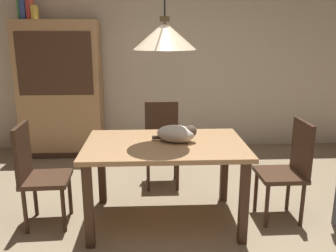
{
  "coord_description": "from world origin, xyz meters",
  "views": [
    {
      "loc": [
        -0.17,
        -2.59,
        1.68
      ],
      "look_at": [
        -0.02,
        0.56,
        0.85
      ],
      "focal_mm": 37.84,
      "sensor_mm": 36.0,
      "label": 1
    }
  ],
  "objects_px": {
    "book_red_tall": "(30,8)",
    "book_yellow_short": "(35,13)",
    "hutch_bookcase": "(61,92)",
    "chair_far_back": "(162,140)",
    "chair_right_side": "(289,166)",
    "dining_table": "(165,154)",
    "book_blue_wide": "(25,10)",
    "cat_sleeping": "(177,133)",
    "pendant_lamp": "(165,35)",
    "book_green_slim": "(21,9)",
    "chair_left_side": "(37,171)"
  },
  "relations": [
    {
      "from": "dining_table",
      "to": "book_green_slim",
      "type": "distance_m",
      "value": 2.97
    },
    {
      "from": "chair_far_back",
      "to": "pendant_lamp",
      "type": "height_order",
      "value": "pendant_lamp"
    },
    {
      "from": "dining_table",
      "to": "cat_sleeping",
      "type": "bearing_deg",
      "value": 13.98
    },
    {
      "from": "book_blue_wide",
      "to": "book_red_tall",
      "type": "height_order",
      "value": "book_red_tall"
    },
    {
      "from": "cat_sleeping",
      "to": "book_blue_wide",
      "type": "xyz_separation_m",
      "value": [
        -1.85,
        1.93,
        1.14
      ]
    },
    {
      "from": "cat_sleeping",
      "to": "chair_right_side",
      "type": "bearing_deg",
      "value": -1.44
    },
    {
      "from": "dining_table",
      "to": "book_yellow_short",
      "type": "relative_size",
      "value": 7.0
    },
    {
      "from": "book_yellow_short",
      "to": "pendant_lamp",
      "type": "bearing_deg",
      "value": -50.39
    },
    {
      "from": "cat_sleeping",
      "to": "pendant_lamp",
      "type": "distance_m",
      "value": 0.84
    },
    {
      "from": "chair_right_side",
      "to": "hutch_bookcase",
      "type": "distance_m",
      "value": 3.19
    },
    {
      "from": "chair_far_back",
      "to": "book_green_slim",
      "type": "bearing_deg",
      "value": 149.02
    },
    {
      "from": "dining_table",
      "to": "book_red_tall",
      "type": "bearing_deg",
      "value": 130.59
    },
    {
      "from": "pendant_lamp",
      "to": "book_red_tall",
      "type": "bearing_deg",
      "value": 130.59
    },
    {
      "from": "dining_table",
      "to": "pendant_lamp",
      "type": "relative_size",
      "value": 1.08
    },
    {
      "from": "chair_right_side",
      "to": "pendant_lamp",
      "type": "xyz_separation_m",
      "value": [
        -1.13,
        -0.0,
        1.15
      ]
    },
    {
      "from": "chair_far_back",
      "to": "pendant_lamp",
      "type": "bearing_deg",
      "value": -89.97
    },
    {
      "from": "pendant_lamp",
      "to": "book_blue_wide",
      "type": "xyz_separation_m",
      "value": [
        -1.74,
        1.96,
        0.31
      ]
    },
    {
      "from": "book_green_slim",
      "to": "hutch_bookcase",
      "type": "bearing_deg",
      "value": -0.2
    },
    {
      "from": "hutch_bookcase",
      "to": "pendant_lamp",
      "type": "bearing_deg",
      "value": -55.17
    },
    {
      "from": "chair_right_side",
      "to": "hutch_bookcase",
      "type": "bearing_deg",
      "value": 141.86
    },
    {
      "from": "book_yellow_short",
      "to": "book_red_tall",
      "type": "bearing_deg",
      "value": 180.0
    },
    {
      "from": "chair_right_side",
      "to": "chair_far_back",
      "type": "distance_m",
      "value": 1.43
    },
    {
      "from": "book_green_slim",
      "to": "book_yellow_short",
      "type": "distance_m",
      "value": 0.18
    },
    {
      "from": "book_yellow_short",
      "to": "dining_table",
      "type": "bearing_deg",
      "value": -50.39
    },
    {
      "from": "chair_right_side",
      "to": "chair_left_side",
      "type": "distance_m",
      "value": 2.26
    },
    {
      "from": "cat_sleeping",
      "to": "hutch_bookcase",
      "type": "bearing_deg",
      "value": 127.28
    },
    {
      "from": "cat_sleeping",
      "to": "book_blue_wide",
      "type": "height_order",
      "value": "book_blue_wide"
    },
    {
      "from": "dining_table",
      "to": "chair_far_back",
      "type": "relative_size",
      "value": 1.51
    },
    {
      "from": "chair_left_side",
      "to": "pendant_lamp",
      "type": "bearing_deg",
      "value": 0.19
    },
    {
      "from": "chair_left_side",
      "to": "pendant_lamp",
      "type": "distance_m",
      "value": 1.61
    },
    {
      "from": "hutch_bookcase",
      "to": "book_green_slim",
      "type": "xyz_separation_m",
      "value": [
        -0.44,
        0.0,
        1.09
      ]
    },
    {
      "from": "chair_far_back",
      "to": "hutch_bookcase",
      "type": "xyz_separation_m",
      "value": [
        -1.36,
        1.08,
        0.38
      ]
    },
    {
      "from": "chair_left_side",
      "to": "cat_sleeping",
      "type": "height_order",
      "value": "chair_left_side"
    },
    {
      "from": "cat_sleeping",
      "to": "book_red_tall",
      "type": "height_order",
      "value": "book_red_tall"
    },
    {
      "from": "book_green_slim",
      "to": "book_yellow_short",
      "type": "xyz_separation_m",
      "value": [
        0.18,
        0.0,
        -0.04
      ]
    },
    {
      "from": "book_blue_wide",
      "to": "book_yellow_short",
      "type": "xyz_separation_m",
      "value": [
        0.12,
        0.0,
        -0.03
      ]
    },
    {
      "from": "book_red_tall",
      "to": "book_yellow_short",
      "type": "bearing_deg",
      "value": 0.0
    },
    {
      "from": "chair_far_back",
      "to": "cat_sleeping",
      "type": "height_order",
      "value": "chair_far_back"
    },
    {
      "from": "hutch_bookcase",
      "to": "cat_sleeping",
      "type": "bearing_deg",
      "value": -52.72
    },
    {
      "from": "chair_far_back",
      "to": "chair_left_side",
      "type": "xyz_separation_m",
      "value": [
        -1.13,
        -0.88,
        0.0
      ]
    },
    {
      "from": "dining_table",
      "to": "book_yellow_short",
      "type": "height_order",
      "value": "book_yellow_short"
    },
    {
      "from": "dining_table",
      "to": "book_blue_wide",
      "type": "height_order",
      "value": "book_blue_wide"
    },
    {
      "from": "book_blue_wide",
      "to": "book_yellow_short",
      "type": "height_order",
      "value": "book_blue_wide"
    },
    {
      "from": "chair_right_side",
      "to": "book_green_slim",
      "type": "relative_size",
      "value": 3.58
    },
    {
      "from": "chair_right_side",
      "to": "book_green_slim",
      "type": "distance_m",
      "value": 3.81
    },
    {
      "from": "hutch_bookcase",
      "to": "dining_table",
      "type": "bearing_deg",
      "value": -55.17
    },
    {
      "from": "dining_table",
      "to": "chair_right_side",
      "type": "xyz_separation_m",
      "value": [
        1.13,
        0.0,
        -0.14
      ]
    },
    {
      "from": "chair_right_side",
      "to": "hutch_bookcase",
      "type": "xyz_separation_m",
      "value": [
        -2.49,
        1.95,
        0.38
      ]
    },
    {
      "from": "book_green_slim",
      "to": "chair_right_side",
      "type": "bearing_deg",
      "value": -33.77
    },
    {
      "from": "hutch_bookcase",
      "to": "chair_far_back",
      "type": "bearing_deg",
      "value": -38.37
    }
  ]
}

